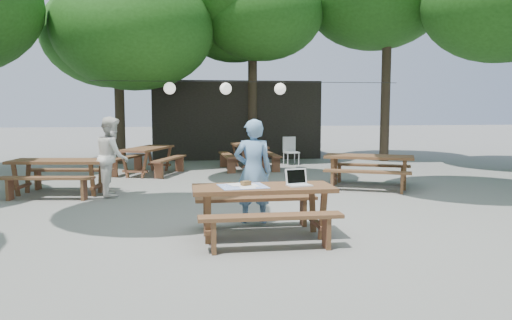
{
  "coord_description": "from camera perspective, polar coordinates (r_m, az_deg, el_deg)",
  "views": [
    {
      "loc": [
        -1.44,
        -8.51,
        1.87
      ],
      "look_at": [
        -0.32,
        -0.89,
        1.05
      ],
      "focal_mm": 35.0,
      "sensor_mm": 36.0,
      "label": 1
    }
  ],
  "objects": [
    {
      "name": "ground",
      "position": [
        8.83,
        1.25,
        -6.15
      ],
      "size": [
        80.0,
        80.0,
        0.0
      ],
      "primitive_type": "plane",
      "color": "slate",
      "rests_on": "ground"
    },
    {
      "name": "pavilion",
      "position": [
        19.12,
        -2.51,
        4.66
      ],
      "size": [
        6.0,
        3.0,
        2.8
      ],
      "primitive_type": "cube",
      "color": "black",
      "rests_on": "ground"
    },
    {
      "name": "main_picnic_table",
      "position": [
        7.17,
        0.81,
        -5.86
      ],
      "size": [
        2.0,
        1.58,
        0.75
      ],
      "color": "brown",
      "rests_on": "ground"
    },
    {
      "name": "picnic_table_nw",
      "position": [
        11.47,
        -21.57,
        -1.77
      ],
      "size": [
        2.11,
        1.84,
        0.75
      ],
      "rotation": [
        0.0,
        0.0,
        -0.15
      ],
      "color": "brown",
      "rests_on": "ground"
    },
    {
      "name": "picnic_table_ne",
      "position": [
        11.9,
        12.75,
        -1.23
      ],
      "size": [
        2.38,
        2.23,
        0.75
      ],
      "rotation": [
        0.0,
        0.0,
        -0.43
      ],
      "color": "brown",
      "rests_on": "ground"
    },
    {
      "name": "picnic_table_far_w",
      "position": [
        14.22,
        -12.28,
        -0.05
      ],
      "size": [
        2.15,
        2.34,
        0.75
      ],
      "rotation": [
        0.0,
        0.0,
        1.21
      ],
      "color": "brown",
      "rests_on": "ground"
    },
    {
      "name": "picnic_table_far_e",
      "position": [
        14.95,
        -0.82,
        0.39
      ],
      "size": [
        1.69,
        2.04,
        0.75
      ],
      "rotation": [
        0.0,
        0.0,
        1.63
      ],
      "color": "brown",
      "rests_on": "ground"
    },
    {
      "name": "woman",
      "position": [
        8.03,
        -0.33,
        -1.29
      ],
      "size": [
        0.64,
        0.44,
        1.68
      ],
      "primitive_type": "imported",
      "rotation": [
        0.0,
        0.0,
        3.08
      ],
      "color": "#74A2D3",
      "rests_on": "ground"
    },
    {
      "name": "second_person",
      "position": [
        10.92,
        -16.12,
        0.41
      ],
      "size": [
        0.77,
        0.91,
        1.67
      ],
      "primitive_type": "imported",
      "rotation": [
        0.0,
        0.0,
        1.75
      ],
      "color": "white",
      "rests_on": "ground"
    },
    {
      "name": "plastic_chair",
      "position": [
        16.29,
        4.02,
        0.38
      ],
      "size": [
        0.5,
        0.5,
        0.9
      ],
      "rotation": [
        0.0,
        0.0,
        0.15
      ],
      "color": "silver",
      "rests_on": "ground"
    },
    {
      "name": "laptop",
      "position": [
        7.17,
        4.81,
        -2.43
      ],
      "size": [
        0.38,
        0.32,
        0.24
      ],
      "rotation": [
        0.0,
        0.0,
        0.22
      ],
      "color": "white",
      "rests_on": "main_picnic_table"
    },
    {
      "name": "tabletop_clutter",
      "position": [
        7.06,
        -1.43,
        -2.95
      ],
      "size": [
        0.72,
        0.63,
        0.08
      ],
      "color": "blue",
      "rests_on": "main_picnic_table"
    },
    {
      "name": "paper_lanterns",
      "position": [
        14.58,
        -3.42,
        8.17
      ],
      "size": [
        9.0,
        0.34,
        0.38
      ],
      "color": "black",
      "rests_on": "ground"
    }
  ]
}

